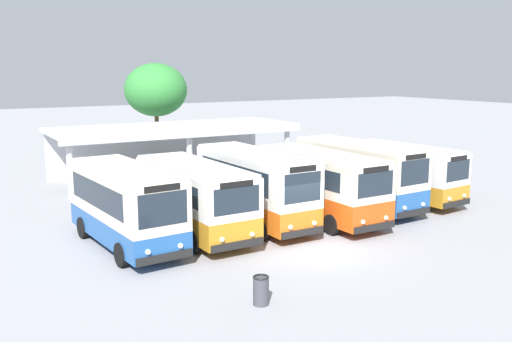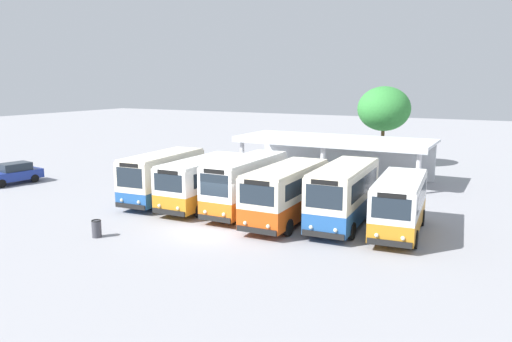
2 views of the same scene
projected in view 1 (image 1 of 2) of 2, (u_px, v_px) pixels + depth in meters
name	position (u px, v px, depth m)	size (l,w,h in m)	color
ground_plane	(317.00, 250.00, 22.33)	(180.00, 180.00, 0.00)	#939399
city_bus_nearest_orange	(125.00, 203.00, 22.47)	(2.76, 7.17, 3.23)	black
city_bus_second_in_row	(194.00, 196.00, 24.16)	(2.60, 7.53, 3.06)	black
city_bus_middle_cream	(255.00, 184.00, 25.74)	(2.38, 7.54, 3.35)	black
city_bus_fourth_amber	(320.00, 183.00, 26.56)	(2.56, 7.60, 3.18)	black
city_bus_fifth_blue	(358.00, 172.00, 28.81)	(2.67, 7.61, 3.35)	black
city_bus_far_end_green	(404.00, 171.00, 30.22)	(2.76, 6.86, 2.99)	black
terminal_canopy	(170.00, 136.00, 37.23)	(15.52, 5.92, 3.40)	silver
waiting_chair_end_by_column	(153.00, 175.00, 35.18)	(0.44, 0.44, 0.86)	slate
waiting_chair_second_from_end	(163.00, 174.00, 35.50)	(0.44, 0.44, 0.86)	slate
waiting_chair_middle_seat	(174.00, 173.00, 35.72)	(0.44, 0.44, 0.86)	slate
waiting_chair_fourth_seat	(183.00, 172.00, 36.11)	(0.44, 0.44, 0.86)	slate
waiting_chair_fifth_seat	(192.00, 171.00, 36.44)	(0.44, 0.44, 0.86)	slate
waiting_chair_far_end_seat	(201.00, 170.00, 36.82)	(0.44, 0.44, 0.86)	slate
roadside_tree_behind_canopy	(156.00, 90.00, 44.10)	(4.82, 4.82, 7.41)	brown
litter_bin_apron	(261.00, 290.00, 17.12)	(0.49, 0.49, 0.90)	#3F3F47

